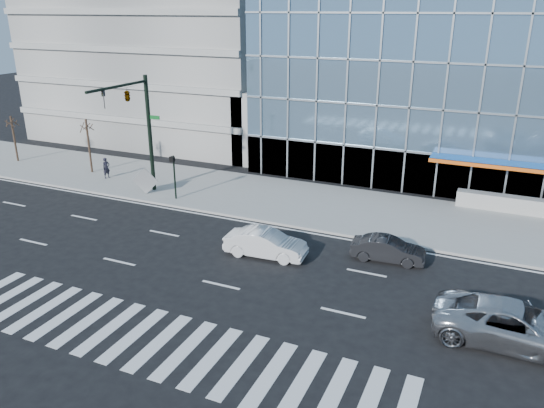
{
  "coord_description": "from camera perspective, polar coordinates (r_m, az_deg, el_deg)",
  "views": [
    {
      "loc": [
        11.22,
        -23.27,
        12.37
      ],
      "look_at": [
        -0.47,
        3.0,
        1.64
      ],
      "focal_mm": 35.0,
      "sensor_mm": 36.0,
      "label": 1
    }
  ],
  "objects": [
    {
      "name": "street_tree_far",
      "position": [
        49.11,
        -26.23,
        7.91
      ],
      "size": [
        1.1,
        1.1,
        3.87
      ],
      "color": "#332319",
      "rests_on": "sidewalk"
    },
    {
      "name": "ped_signal_post",
      "position": [
        35.91,
        -10.53,
        3.56
      ],
      "size": [
        0.3,
        0.33,
        3.0
      ],
      "color": "black",
      "rests_on": "sidewalk"
    },
    {
      "name": "sidewalk",
      "position": [
        35.42,
        3.98,
        0.1
      ],
      "size": [
        120.0,
        8.0,
        0.15
      ],
      "primitive_type": "cube",
      "color": "gray",
      "rests_on": "ground"
    },
    {
      "name": "dark_sedan",
      "position": [
        28.06,
        12.37,
        -4.8
      ],
      "size": [
        3.88,
        1.61,
        1.25
      ],
      "primitive_type": "imported",
      "rotation": [
        0.0,
        0.0,
        1.65
      ],
      "color": "black",
      "rests_on": "ground"
    },
    {
      "name": "traffic_signal",
      "position": [
        36.15,
        -14.61,
        9.93
      ],
      "size": [
        1.14,
        5.74,
        8.0
      ],
      "color": "black",
      "rests_on": "sidewalk"
    },
    {
      "name": "pedestrian",
      "position": [
        42.02,
        -17.39,
        3.73
      ],
      "size": [
        0.54,
        0.67,
        1.58
      ],
      "primitive_type": "imported",
      "rotation": [
        0.0,
        0.0,
        1.25
      ],
      "color": "black",
      "rests_on": "sidewalk"
    },
    {
      "name": "silver_suv",
      "position": [
        22.98,
        24.53,
        -11.73
      ],
      "size": [
        6.04,
        2.79,
        1.68
      ],
      "primitive_type": "imported",
      "rotation": [
        0.0,
        0.0,
        1.57
      ],
      "color": "#ACACB1",
      "rests_on": "ground"
    },
    {
      "name": "street_tree_near",
      "position": [
        43.29,
        -19.32,
        7.87
      ],
      "size": [
        1.1,
        1.1,
        4.23
      ],
      "color": "#332319",
      "rests_on": "sidewalk"
    },
    {
      "name": "parking_garage",
      "position": [
        58.37,
        -8.79,
        17.91
      ],
      "size": [
        24.0,
        24.0,
        20.0
      ],
      "primitive_type": "cube",
      "color": "gray",
      "rests_on": "ground"
    },
    {
      "name": "ground",
      "position": [
        28.64,
        -1.59,
        -5.14
      ],
      "size": [
        160.0,
        160.0,
        0.0
      ],
      "primitive_type": "plane",
      "color": "black",
      "rests_on": "ground"
    },
    {
      "name": "ramp_block",
      "position": [
        45.69,
        1.33,
        8.62
      ],
      "size": [
        6.0,
        8.0,
        6.0
      ],
      "primitive_type": "cube",
      "color": "gray",
      "rests_on": "ground"
    },
    {
      "name": "white_sedan",
      "position": [
        27.87,
        -0.69,
        -4.27
      ],
      "size": [
        4.44,
        1.82,
        1.43
      ],
      "primitive_type": "imported",
      "rotation": [
        0.0,
        0.0,
        1.64
      ],
      "color": "silver",
      "rests_on": "ground"
    },
    {
      "name": "tilted_panel",
      "position": [
        37.65,
        -13.44,
        2.42
      ],
      "size": [
        1.77,
        0.62,
        1.84
      ],
      "primitive_type": "cube",
      "rotation": [
        0.0,
        0.81,
        0.31
      ],
      "color": "gray",
      "rests_on": "sidewalk"
    }
  ]
}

